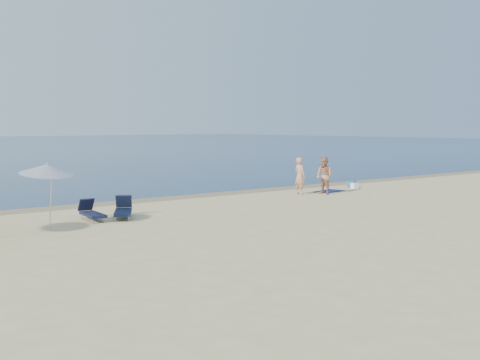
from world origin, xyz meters
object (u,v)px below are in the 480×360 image
person_left (300,176)px  blue_cooler (352,184)px  person_right (324,176)px  umbrella_near (47,169)px

person_left → blue_cooler: 4.53m
person_right → blue_cooler: 3.77m
person_left → person_right: person_right is taller
person_left → person_right: size_ratio=1.00×
blue_cooler → person_left: bearing=166.4°
person_right → person_left: bearing=-125.5°
person_right → blue_cooler: size_ratio=3.71×
person_right → blue_cooler: (3.46, 1.30, -0.74)m
person_left → blue_cooler: (4.43, 0.60, -0.73)m
blue_cooler → umbrella_near: bearing=167.5°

